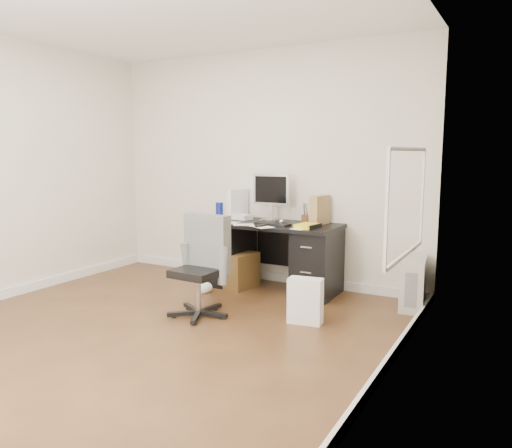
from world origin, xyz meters
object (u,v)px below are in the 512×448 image
(keyboard, at_px, (272,224))
(wicker_basket, at_px, (236,269))
(pc_tower, at_px, (413,283))
(lcd_monitor, at_px, (271,197))
(desk, at_px, (272,254))
(office_chair, at_px, (198,267))

(keyboard, relative_size, wicker_basket, 0.99)
(pc_tower, bearing_deg, lcd_monitor, 168.92)
(desk, xyz_separation_m, wicker_basket, (-0.40, -0.11, -0.20))
(office_chair, relative_size, pc_tower, 1.89)
(lcd_monitor, distance_m, keyboard, 0.42)
(lcd_monitor, height_order, keyboard, lcd_monitor)
(lcd_monitor, relative_size, office_chair, 0.58)
(lcd_monitor, xyz_separation_m, wicker_basket, (-0.31, -0.26, -0.82))
(desk, xyz_separation_m, keyboard, (0.08, -0.13, 0.36))
(desk, bearing_deg, lcd_monitor, 119.03)
(lcd_monitor, relative_size, keyboard, 1.38)
(keyboard, relative_size, office_chair, 0.42)
(lcd_monitor, xyz_separation_m, pc_tower, (1.62, -0.11, -0.77))
(desk, distance_m, office_chair, 1.19)
(lcd_monitor, bearing_deg, keyboard, -63.97)
(keyboard, relative_size, pc_tower, 0.79)
(pc_tower, bearing_deg, desk, 174.43)
(keyboard, height_order, wicker_basket, keyboard)
(keyboard, bearing_deg, lcd_monitor, 125.41)
(desk, relative_size, lcd_monitor, 2.76)
(keyboard, distance_m, pc_tower, 1.56)
(pc_tower, bearing_deg, office_chair, -151.79)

